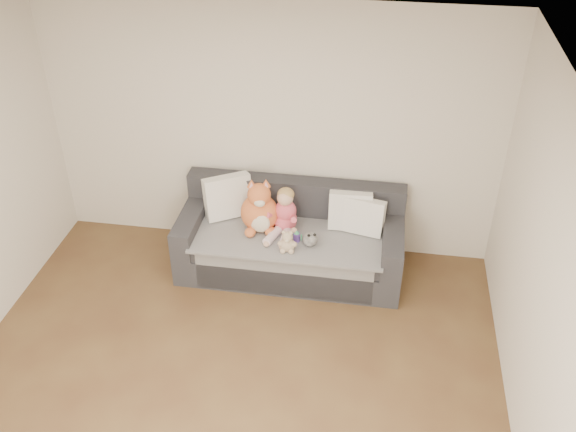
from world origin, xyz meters
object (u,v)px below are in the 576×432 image
object	(u,v)px
sofa	(291,242)
teddy_bear	(287,243)
toddler	(284,214)
sippy_cup	(297,236)
plush_cat	(260,210)

from	to	relation	value
sofa	teddy_bear	world-z (taller)	sofa
toddler	sippy_cup	distance (m)	0.25
plush_cat	teddy_bear	size ratio (longest dim) A/B	2.47
sofa	toddler	world-z (taller)	toddler
sofa	sippy_cup	distance (m)	0.31
teddy_bear	sippy_cup	world-z (taller)	teddy_bear
sofa	sippy_cup	size ratio (longest dim) A/B	18.37
teddy_bear	sippy_cup	distance (m)	0.18
toddler	teddy_bear	bearing A→B (deg)	-66.57
plush_cat	sofa	bearing A→B (deg)	-5.18
plush_cat	sippy_cup	size ratio (longest dim) A/B	4.77
toddler	sippy_cup	world-z (taller)	toddler
sofa	teddy_bear	distance (m)	0.45
teddy_bear	sippy_cup	size ratio (longest dim) A/B	1.93
sofa	plush_cat	world-z (taller)	plush_cat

